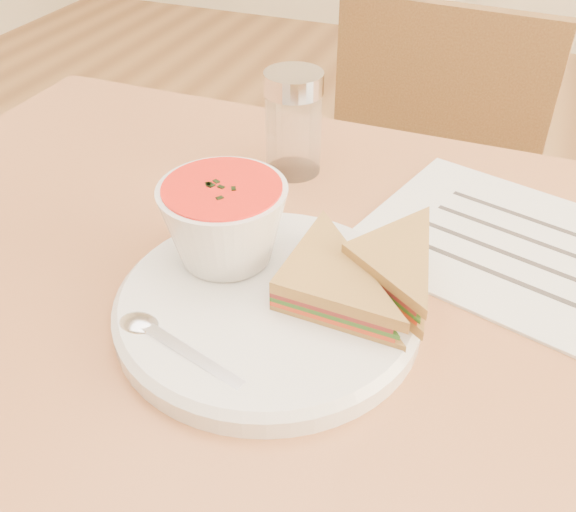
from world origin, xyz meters
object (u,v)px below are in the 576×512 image
at_px(soup_bowl, 225,226).
at_px(condiment_shaker, 293,123).
at_px(plate, 268,307).
at_px(chair_far, 391,272).

relative_size(soup_bowl, condiment_shaker, 0.95).
bearing_deg(plate, chair_far, 89.00).
relative_size(chair_far, soup_bowl, 7.52).
bearing_deg(soup_bowl, plate, -32.36).
bearing_deg(soup_bowl, condiment_shaker, 94.16).
bearing_deg(plate, condiment_shaker, 106.36).
bearing_deg(chair_far, plate, 94.10).
distance_m(chair_far, condiment_shaker, 0.49).
height_order(plate, soup_bowl, soup_bowl).
relative_size(plate, condiment_shaker, 2.21).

